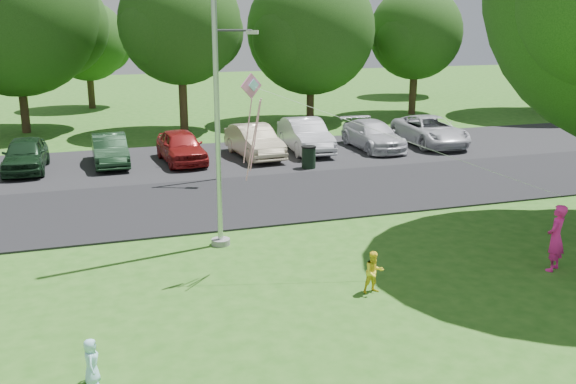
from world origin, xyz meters
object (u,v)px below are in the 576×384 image
object	(u,v)px
woman	(556,238)
child_yellow	(374,272)
flagpole	(216,89)
street_lamp	(223,90)
trash_can	(309,158)
kite	(261,108)
child_blue	(91,361)

from	to	relation	value
woman	child_yellow	world-z (taller)	woman
flagpole	child_yellow	world-z (taller)	flagpole
street_lamp	trash_can	size ratio (longest dim) A/B	5.91
child_yellow	kite	xyz separation A→B (m)	(-1.98, 2.04, 3.45)
woman	kite	world-z (taller)	kite
child_blue	street_lamp	bearing A→B (deg)	-14.80
street_lamp	kite	distance (m)	8.99
child_yellow	kite	size ratio (longest dim) A/B	0.13
woman	flagpole	bearing A→B (deg)	-61.40
trash_can	street_lamp	bearing A→B (deg)	-168.14
child_blue	kite	distance (m)	6.68
flagpole	child_blue	bearing A→B (deg)	-120.21
flagpole	kite	bearing A→B (deg)	-73.79
trash_can	kite	world-z (taller)	kite
trash_can	kite	bearing A→B (deg)	-115.77
child_blue	child_yellow	bearing A→B (deg)	-65.58
street_lamp	trash_can	distance (m)	4.67
woman	child_yellow	distance (m)	4.72
child_yellow	street_lamp	bearing A→B (deg)	92.17
street_lamp	kite	xyz separation A→B (m)	(-1.08, -8.90, 0.56)
street_lamp	kite	size ratio (longest dim) A/B	0.78
flagpole	child_yellow	distance (m)	6.08
flagpole	street_lamp	distance (m)	7.09
child_blue	flagpole	bearing A→B (deg)	-23.10
flagpole	kite	world-z (taller)	flagpole
street_lamp	child_yellow	xyz separation A→B (m)	(0.90, -10.95, -2.89)
child_blue	kite	bearing A→B (deg)	-38.98
trash_can	woman	world-z (taller)	woman
street_lamp	child_blue	bearing A→B (deg)	-89.33
trash_can	child_yellow	size ratio (longest dim) A/B	0.98
flagpole	woman	bearing A→B (deg)	-30.32
flagpole	woman	xyz separation A→B (m)	(7.28, -4.26, -3.34)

